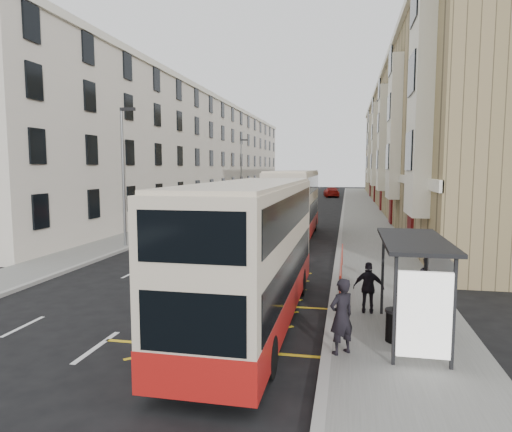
% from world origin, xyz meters
% --- Properties ---
extents(ground, '(200.00, 200.00, 0.00)m').
position_xyz_m(ground, '(0.00, 0.00, 0.00)').
color(ground, black).
rests_on(ground, ground).
extents(pavement_right, '(4.00, 120.00, 0.15)m').
position_xyz_m(pavement_right, '(8.00, 30.00, 0.07)').
color(pavement_right, slate).
rests_on(pavement_right, ground).
extents(pavement_left, '(3.00, 120.00, 0.15)m').
position_xyz_m(pavement_left, '(-7.50, 30.00, 0.07)').
color(pavement_left, slate).
rests_on(pavement_left, ground).
extents(kerb_right, '(0.25, 120.00, 0.15)m').
position_xyz_m(kerb_right, '(6.00, 30.00, 0.07)').
color(kerb_right, '#979791').
rests_on(kerb_right, ground).
extents(kerb_left, '(0.25, 120.00, 0.15)m').
position_xyz_m(kerb_left, '(-6.00, 30.00, 0.07)').
color(kerb_left, '#979791').
rests_on(kerb_left, ground).
extents(road_markings, '(10.00, 110.00, 0.01)m').
position_xyz_m(road_markings, '(0.00, 45.00, 0.01)').
color(road_markings, silver).
rests_on(road_markings, ground).
extents(terrace_right, '(10.75, 79.00, 15.25)m').
position_xyz_m(terrace_right, '(14.88, 45.38, 7.52)').
color(terrace_right, '#927C55').
rests_on(terrace_right, ground).
extents(terrace_left, '(9.18, 79.00, 13.25)m').
position_xyz_m(terrace_left, '(-13.43, 45.50, 6.52)').
color(terrace_left, beige).
rests_on(terrace_left, ground).
extents(bus_shelter, '(1.65, 4.25, 2.70)m').
position_xyz_m(bus_shelter, '(8.34, -0.39, 2.14)').
color(bus_shelter, black).
rests_on(bus_shelter, pavement_right).
extents(guard_railing, '(0.06, 6.56, 1.01)m').
position_xyz_m(guard_railing, '(6.25, 5.75, 0.86)').
color(guard_railing, '#AC2819').
rests_on(guard_railing, pavement_right).
extents(street_lamp_near, '(0.93, 0.18, 8.00)m').
position_xyz_m(street_lamp_near, '(-6.35, 12.00, 4.64)').
color(street_lamp_near, slate).
rests_on(street_lamp_near, pavement_left).
extents(street_lamp_far, '(0.93, 0.18, 8.00)m').
position_xyz_m(street_lamp_far, '(-6.35, 42.00, 4.64)').
color(street_lamp_far, slate).
rests_on(street_lamp_far, pavement_left).
extents(double_decker_front, '(2.53, 10.82, 4.31)m').
position_xyz_m(double_decker_front, '(3.68, 0.60, 2.19)').
color(double_decker_front, beige).
rests_on(double_decker_front, ground).
extents(double_decker_rear, '(2.69, 11.36, 4.52)m').
position_xyz_m(double_decker_rear, '(2.92, 17.74, 2.30)').
color(double_decker_rear, beige).
rests_on(double_decker_rear, ground).
extents(litter_bin, '(0.53, 0.53, 0.87)m').
position_xyz_m(litter_bin, '(7.73, -0.42, 0.60)').
color(litter_bin, black).
rests_on(litter_bin, pavement_right).
extents(pedestrian_near, '(0.82, 0.79, 1.90)m').
position_xyz_m(pedestrian_near, '(6.35, -1.50, 1.10)').
color(pedestrian_near, black).
rests_on(pedestrian_near, pavement_right).
extents(pedestrian_mid, '(0.85, 0.70, 1.61)m').
position_xyz_m(pedestrian_mid, '(9.17, 3.28, 0.95)').
color(pedestrian_mid, black).
rests_on(pedestrian_mid, pavement_right).
extents(pedestrian_far, '(0.97, 0.45, 1.63)m').
position_xyz_m(pedestrian_far, '(7.15, 1.90, 0.96)').
color(pedestrian_far, black).
rests_on(pedestrian_far, pavement_right).
extents(white_van, '(4.29, 6.09, 1.54)m').
position_xyz_m(white_van, '(-3.70, 43.03, 0.77)').
color(white_van, white).
rests_on(white_van, ground).
extents(car_silver, '(3.24, 4.93, 1.56)m').
position_xyz_m(car_silver, '(-4.11, 54.03, 0.78)').
color(car_silver, '#96979C').
rests_on(car_silver, ground).
extents(car_dark, '(2.27, 4.69, 1.48)m').
position_xyz_m(car_dark, '(-3.03, 72.94, 0.74)').
color(car_dark, black).
rests_on(car_dark, ground).
extents(car_red, '(2.88, 5.62, 1.56)m').
position_xyz_m(car_red, '(3.88, 61.83, 0.78)').
color(car_red, '#AB1510').
rests_on(car_red, ground).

